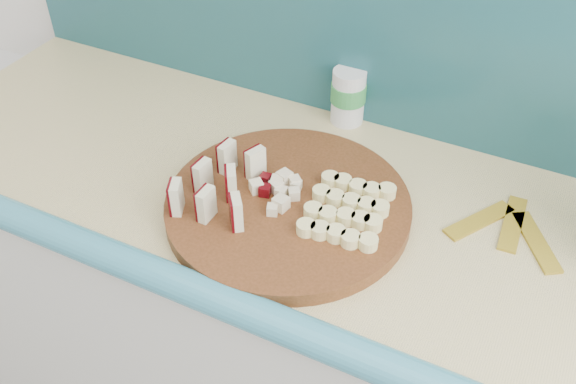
% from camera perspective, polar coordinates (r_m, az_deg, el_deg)
% --- Properties ---
extents(kitchen_counter, '(2.20, 0.63, 0.91)m').
position_cam_1_polar(kitchen_counter, '(1.53, 9.49, -15.66)').
color(kitchen_counter, silver).
rests_on(kitchen_counter, ground).
extents(backsplash, '(2.20, 0.02, 0.50)m').
position_cam_1_polar(backsplash, '(1.27, 17.40, 13.13)').
color(backsplash, teal).
rests_on(backsplash, kitchen_counter).
extents(cutting_board, '(0.50, 0.50, 0.03)m').
position_cam_1_polar(cutting_board, '(1.18, -0.00, -1.25)').
color(cutting_board, '#40240D').
rests_on(cutting_board, kitchen_counter).
extents(apple_wedges, '(0.14, 0.19, 0.06)m').
position_cam_1_polar(apple_wedges, '(1.16, -6.14, 0.73)').
color(apple_wedges, beige).
rests_on(apple_wedges, cutting_board).
extents(apple_chunks, '(0.06, 0.08, 0.02)m').
position_cam_1_polar(apple_chunks, '(1.17, -1.35, -0.02)').
color(apple_chunks, beige).
rests_on(apple_chunks, cutting_board).
extents(banana_slices, '(0.16, 0.18, 0.02)m').
position_cam_1_polar(banana_slices, '(1.14, 5.25, -1.59)').
color(banana_slices, '#F2E693').
rests_on(banana_slices, cutting_board).
extents(canister, '(0.08, 0.08, 0.12)m').
position_cam_1_polar(canister, '(1.39, 5.37, 8.55)').
color(canister, silver).
rests_on(canister, kitchen_counter).
extents(banana_peel, '(0.21, 0.18, 0.01)m').
position_cam_1_polar(banana_peel, '(1.22, 19.05, -3.09)').
color(banana_peel, gold).
rests_on(banana_peel, kitchen_counter).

